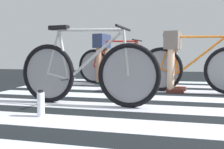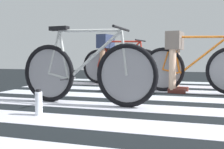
{
  "view_description": "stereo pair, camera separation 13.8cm",
  "coord_description": "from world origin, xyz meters",
  "px_view_note": "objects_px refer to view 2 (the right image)",
  "views": [
    {
      "loc": [
        0.17,
        -3.06,
        0.59
      ],
      "look_at": [
        -0.67,
        0.22,
        0.35
      ],
      "focal_mm": 41.76,
      "sensor_mm": 36.0,
      "label": 1
    },
    {
      "loc": [
        0.31,
        -3.06,
        0.59
      ],
      "look_at": [
        -0.67,
        0.22,
        0.35
      ],
      "focal_mm": 41.76,
      "sensor_mm": 36.0,
      "label": 2
    }
  ],
  "objects_px": {
    "bicycle_2_of_3": "(195,68)",
    "cyclist_3_of_3": "(106,52)",
    "bicycle_3_of_3": "(119,66)",
    "water_bottle": "(39,103)",
    "bicycle_1_of_3": "(85,72)",
    "cyclist_2_of_3": "(175,53)"
  },
  "relations": [
    {
      "from": "bicycle_1_of_3",
      "to": "bicycle_2_of_3",
      "type": "height_order",
      "value": "same"
    },
    {
      "from": "cyclist_2_of_3",
      "to": "cyclist_3_of_3",
      "type": "relative_size",
      "value": 0.94
    },
    {
      "from": "cyclist_3_of_3",
      "to": "water_bottle",
      "type": "bearing_deg",
      "value": -73.97
    },
    {
      "from": "water_bottle",
      "to": "bicycle_1_of_3",
      "type": "bearing_deg",
      "value": 73.19
    },
    {
      "from": "bicycle_2_of_3",
      "to": "bicycle_3_of_3",
      "type": "bearing_deg",
      "value": 157.92
    },
    {
      "from": "cyclist_3_of_3",
      "to": "water_bottle",
      "type": "xyz_separation_m",
      "value": [
        0.28,
        -2.98,
        -0.54
      ]
    },
    {
      "from": "cyclist_2_of_3",
      "to": "cyclist_3_of_3",
      "type": "bearing_deg",
      "value": 157.61
    },
    {
      "from": "cyclist_3_of_3",
      "to": "bicycle_1_of_3",
      "type": "bearing_deg",
      "value": -67.49
    },
    {
      "from": "bicycle_1_of_3",
      "to": "water_bottle",
      "type": "relative_size",
      "value": 6.79
    },
    {
      "from": "bicycle_1_of_3",
      "to": "bicycle_3_of_3",
      "type": "height_order",
      "value": "same"
    },
    {
      "from": "bicycle_2_of_3",
      "to": "cyclist_2_of_3",
      "type": "relative_size",
      "value": 1.8
    },
    {
      "from": "bicycle_1_of_3",
      "to": "cyclist_3_of_3",
      "type": "relative_size",
      "value": 1.71
    },
    {
      "from": "bicycle_1_of_3",
      "to": "cyclist_2_of_3",
      "type": "relative_size",
      "value": 1.81
    },
    {
      "from": "bicycle_2_of_3",
      "to": "cyclist_3_of_3",
      "type": "xyz_separation_m",
      "value": [
        -1.75,
        0.92,
        0.27
      ]
    },
    {
      "from": "bicycle_2_of_3",
      "to": "cyclist_3_of_3",
      "type": "distance_m",
      "value": 1.99
    },
    {
      "from": "bicycle_2_of_3",
      "to": "cyclist_2_of_3",
      "type": "height_order",
      "value": "cyclist_2_of_3"
    },
    {
      "from": "bicycle_1_of_3",
      "to": "water_bottle",
      "type": "height_order",
      "value": "bicycle_1_of_3"
    },
    {
      "from": "cyclist_2_of_3",
      "to": "water_bottle",
      "type": "relative_size",
      "value": 3.75
    },
    {
      "from": "bicycle_3_of_3",
      "to": "water_bottle",
      "type": "xyz_separation_m",
      "value": [
        -0.02,
        -2.92,
        -0.26
      ]
    },
    {
      "from": "bicycle_3_of_3",
      "to": "water_bottle",
      "type": "height_order",
      "value": "bicycle_3_of_3"
    },
    {
      "from": "bicycle_2_of_3",
      "to": "water_bottle",
      "type": "relative_size",
      "value": 6.75
    },
    {
      "from": "bicycle_2_of_3",
      "to": "cyclist_2_of_3",
      "type": "xyz_separation_m",
      "value": [
        -0.31,
        0.05,
        0.24
      ]
    }
  ]
}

